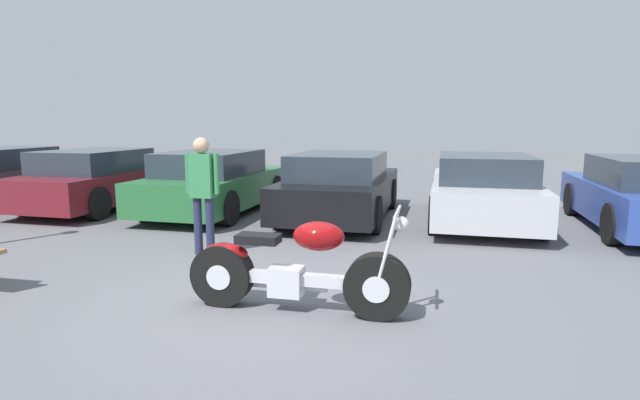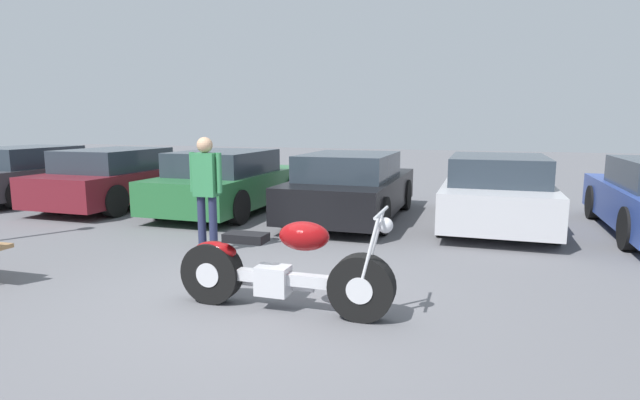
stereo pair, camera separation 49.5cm
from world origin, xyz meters
name	(u,v)px [view 2 (the right image)]	position (x,y,z in m)	size (l,w,h in m)	color
ground_plane	(263,298)	(0.00, 0.00, 0.00)	(60.00, 60.00, 0.00)	slate
motorcycle	(282,269)	(0.33, -0.26, 0.43)	(2.30, 0.62, 1.10)	black
parked_car_dark_grey	(33,174)	(-8.46, 4.75, 0.64)	(1.94, 4.25, 1.31)	#3D3D42
parked_car_maroon	(121,178)	(-5.72, 4.64, 0.64)	(1.94, 4.25, 1.31)	maroon
parked_car_green	(229,182)	(-2.98, 4.75, 0.64)	(1.94, 4.25, 1.31)	#286B38
parked_car_black	(351,187)	(-0.24, 4.75, 0.64)	(1.94, 4.25, 1.31)	black
parked_car_silver	(497,191)	(2.50, 4.97, 0.64)	(1.94, 4.25, 1.31)	#BCBCC1
person_standing	(206,185)	(-1.60, 1.54, 1.02)	(0.52, 0.23, 1.71)	#232847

